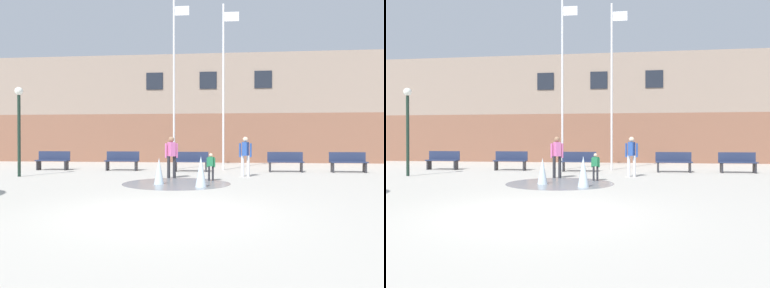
% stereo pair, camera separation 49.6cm
% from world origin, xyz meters
% --- Properties ---
extents(ground_plane, '(100.00, 100.00, 0.00)m').
position_xyz_m(ground_plane, '(0.00, 0.00, 0.00)').
color(ground_plane, '#B2ADA3').
extents(library_building, '(36.00, 6.05, 7.05)m').
position_xyz_m(library_building, '(0.00, 19.80, 3.53)').
color(library_building, brown).
rests_on(library_building, ground).
extents(splash_fountain, '(3.63, 3.63, 0.96)m').
position_xyz_m(splash_fountain, '(-0.24, 4.69, 0.31)').
color(splash_fountain, gray).
rests_on(splash_fountain, ground).
extents(park_bench_far_left, '(1.60, 0.44, 0.91)m').
position_xyz_m(park_bench_far_left, '(-7.19, 10.12, 0.48)').
color(park_bench_far_left, '#28282D').
rests_on(park_bench_far_left, ground).
extents(park_bench_left_of_flagpoles, '(1.60, 0.44, 0.91)m').
position_xyz_m(park_bench_left_of_flagpoles, '(-3.74, 10.14, 0.48)').
color(park_bench_left_of_flagpoles, '#28282D').
rests_on(park_bench_left_of_flagpoles, ground).
extents(park_bench_under_left_flagpole, '(1.60, 0.44, 0.91)m').
position_xyz_m(park_bench_under_left_flagpole, '(-0.40, 9.90, 0.48)').
color(park_bench_under_left_flagpole, '#28282D').
rests_on(park_bench_under_left_flagpole, ground).
extents(park_bench_center, '(1.60, 0.44, 0.91)m').
position_xyz_m(park_bench_center, '(3.91, 10.05, 0.48)').
color(park_bench_center, '#28282D').
rests_on(park_bench_center, ground).
extents(park_bench_far_right, '(1.60, 0.44, 0.91)m').
position_xyz_m(park_bench_far_right, '(6.68, 10.08, 0.48)').
color(park_bench_far_right, '#28282D').
rests_on(park_bench_far_right, ground).
extents(child_in_fountain, '(0.31, 0.19, 0.99)m').
position_xyz_m(child_in_fountain, '(0.71, 6.05, 0.58)').
color(child_in_fountain, '#28282D').
rests_on(child_in_fountain, ground).
extents(adult_watching, '(0.50, 0.38, 1.59)m').
position_xyz_m(adult_watching, '(2.00, 7.67, 0.93)').
color(adult_watching, silver).
rests_on(adult_watching, ground).
extents(adult_in_red, '(0.50, 0.39, 1.59)m').
position_xyz_m(adult_in_red, '(-0.84, 6.81, 0.93)').
color(adult_in_red, '#28282D').
rests_on(adult_in_red, ground).
extents(flagpole_left, '(0.80, 0.10, 8.42)m').
position_xyz_m(flagpole_left, '(-1.32, 10.91, 4.46)').
color(flagpole_left, silver).
rests_on(flagpole_left, ground).
extents(flagpole_right, '(0.80, 0.10, 8.06)m').
position_xyz_m(flagpole_right, '(1.10, 10.91, 4.27)').
color(flagpole_right, silver).
rests_on(flagpole_right, ground).
extents(lamp_post_left_lane, '(0.32, 0.32, 3.57)m').
position_xyz_m(lamp_post_left_lane, '(-6.98, 6.81, 2.36)').
color(lamp_post_left_lane, '#192D23').
rests_on(lamp_post_left_lane, ground).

